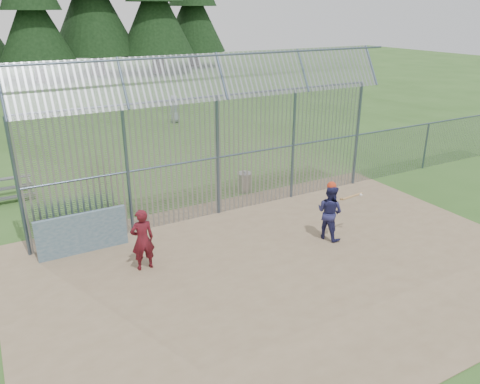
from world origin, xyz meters
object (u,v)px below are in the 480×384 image
onlooker (142,240)px  trash_can (244,182)px  batter (330,212)px  dugout_wall (83,233)px

onlooker → trash_can: 6.37m
batter → onlooker: size_ratio=0.99×
onlooker → trash_can: bearing=-143.1°
dugout_wall → batter: bearing=-21.9°
dugout_wall → batter: 7.20m
batter → trash_can: batter is taller
batter → trash_can: (-0.29, 4.67, -0.49)m
dugout_wall → onlooker: size_ratio=1.46×
dugout_wall → onlooker: bearing=-54.5°
onlooker → trash_can: onlooker is taller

